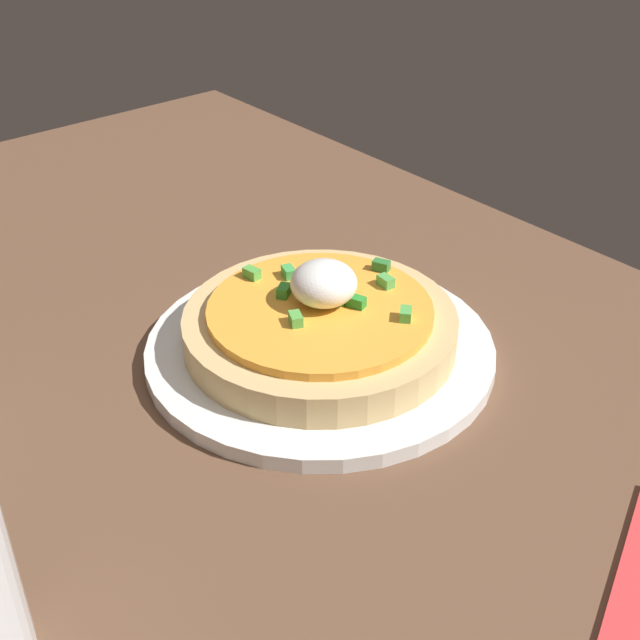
{
  "coord_description": "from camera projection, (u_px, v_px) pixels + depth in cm",
  "views": [
    {
      "loc": [
        -44.24,
        22.84,
        40.13
      ],
      "look_at": [
        -4.03,
        -11.03,
        6.41
      ],
      "focal_mm": 48.04,
      "sensor_mm": 36.0,
      "label": 1
    }
  ],
  "objects": [
    {
      "name": "dining_table",
      "position": [
        167.0,
        406.0,
        0.62
      ],
      "size": [
        108.03,
        81.86,
        3.25
      ],
      "primitive_type": "cube",
      "color": "brown",
      "rests_on": "ground"
    },
    {
      "name": "pizza",
      "position": [
        320.0,
        323.0,
        0.63
      ],
      "size": [
        20.15,
        20.15,
        6.34
      ],
      "color": "#D5B475",
      "rests_on": "plate"
    },
    {
      "name": "plate",
      "position": [
        320.0,
        349.0,
        0.64
      ],
      "size": [
        25.91,
        25.91,
        1.16
      ],
      "primitive_type": "cylinder",
      "color": "white",
      "rests_on": "dining_table"
    }
  ]
}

